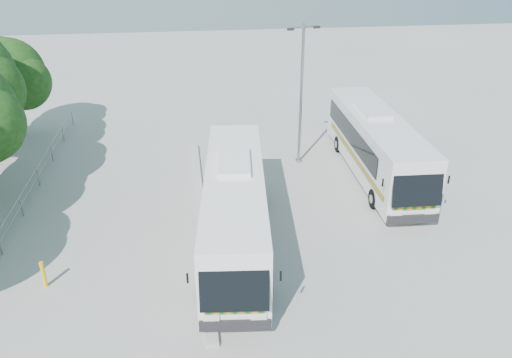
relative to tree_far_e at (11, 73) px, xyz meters
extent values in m
plane|color=#A4A49F|center=(12.63, -13.30, -3.89)|extent=(100.00, 100.00, 0.00)
cube|color=#B2B2AD|center=(10.33, -11.30, -3.81)|extent=(0.40, 16.00, 0.15)
cylinder|color=gray|center=(2.63, -9.30, -2.94)|extent=(0.06, 22.00, 0.06)
cylinder|color=gray|center=(2.63, -9.30, -3.34)|extent=(0.06, 22.00, 0.06)
cylinder|color=gray|center=(2.63, 0.70, -3.39)|extent=(0.06, 0.06, 1.00)
cylinder|color=#382314|center=(-0.07, 0.00, -2.50)|extent=(0.36, 0.36, 2.77)
sphere|color=black|center=(-0.07, 0.00, 0.02)|extent=(4.03, 4.03, 4.03)
sphere|color=black|center=(0.68, -0.50, -0.42)|extent=(3.28, 3.28, 3.28)
cube|color=white|center=(11.63, -13.63, -2.22)|extent=(3.36, 10.84, 2.71)
cube|color=black|center=(11.05, -18.96, -1.89)|extent=(2.07, 0.62, 1.72)
cube|color=black|center=(10.56, -12.98, -1.89)|extent=(0.96, 8.48, 0.98)
cube|color=black|center=(12.81, -13.22, -1.89)|extent=(0.96, 8.48, 0.98)
cube|color=#0D5D14|center=(10.47, -13.77, -2.73)|extent=(1.02, 9.19, 0.25)
cylinder|color=black|center=(10.26, -16.97, -3.44)|extent=(0.36, 0.91, 0.89)
cylinder|color=black|center=(12.25, -17.18, -3.44)|extent=(0.36, 0.91, 0.89)
cylinder|color=black|center=(10.96, -10.52, -3.44)|extent=(0.36, 0.91, 0.89)
cylinder|color=black|center=(12.95, -10.74, -3.44)|extent=(0.36, 0.91, 0.89)
cube|color=silver|center=(19.28, -8.33, -2.19)|extent=(2.79, 10.93, 2.75)
cube|color=black|center=(19.01, -13.76, -1.86)|extent=(2.09, 0.52, 1.75)
cube|color=black|center=(18.16, -7.73, -1.86)|extent=(0.48, 8.66, 0.99)
cube|color=black|center=(20.45, -7.84, -1.86)|extent=(0.48, 8.66, 0.99)
cube|color=#124E0B|center=(18.12, -8.54, -2.71)|extent=(0.49, 9.38, 0.25)
cylinder|color=black|center=(18.09, -11.79, -3.44)|extent=(0.32, 0.92, 0.90)
cylinder|color=black|center=(20.12, -11.89, -3.44)|extent=(0.32, 0.92, 0.90)
cylinder|color=black|center=(18.41, -5.21, -3.44)|extent=(0.32, 0.92, 0.90)
cylinder|color=black|center=(20.45, -5.31, -3.44)|extent=(0.32, 0.92, 0.90)
cylinder|color=gray|center=(15.87, -6.28, -0.25)|extent=(0.18, 0.18, 7.28)
cylinder|color=gray|center=(15.87, -6.28, 3.21)|extent=(1.41, 0.50, 0.07)
cube|color=black|center=(15.17, -6.50, 3.17)|extent=(0.35, 0.25, 0.11)
cube|color=black|center=(16.56, -6.06, 3.17)|extent=(0.35, 0.25, 0.11)
cylinder|color=#D8BA0C|center=(4.75, -15.55, -3.38)|extent=(0.18, 0.18, 1.02)
camera|label=1|loc=(10.01, -30.51, 7.13)|focal=35.00mm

